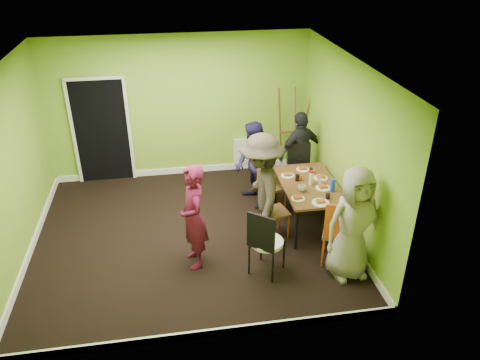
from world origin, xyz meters
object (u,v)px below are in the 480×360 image
Objects in this scene: blue_bottle at (333,185)px; person_standing at (193,217)px; chair_left_far at (268,181)px; easel at (293,130)px; chair_left_near at (271,208)px; orange_bottle at (301,178)px; person_front_end at (353,224)px; person_left_far at (254,165)px; thermos at (311,178)px; dining_table at (309,187)px; person_left_near at (261,191)px; chair_back_end at (299,159)px; chair_front_end at (339,230)px; chair_bentwood at (265,240)px; person_back_end at (300,152)px.

person_standing is (-2.24, -0.49, -0.05)m from blue_bottle.
chair_left_far is 1.69m from easel.
orange_bottle is at bearing 111.45° from chair_left_near.
blue_bottle reaches higher than chair_left_near.
person_front_end is at bearing -90.61° from easel.
person_front_end is at bearing 9.73° from person_left_far.
orange_bottle is (-0.38, 0.44, -0.07)m from blue_bottle.
thermos is 1.13m from person_left_far.
easel reaches higher than dining_table.
chair_left_near is 0.84m from thermos.
person_left_near reaches higher than thermos.
chair_back_end is at bearing 76.90° from orange_bottle.
easel reaches higher than thermos.
person_standing reaches higher than chair_left_far.
chair_back_end is at bearing 133.59° from chair_left_near.
chair_front_end is 1.10m from chair_bentwood.
blue_bottle is (0.19, 0.87, 0.25)m from chair_front_end.
thermos is at bearing 102.22° from person_standing.
person_left_near is at bearing 57.91° from chair_back_end.
person_back_end is at bearing 75.26° from orange_bottle.
chair_left_far is at bearing -119.39° from easel.
dining_table is 1.40× the size of chair_bentwood.
person_left_far is at bearing 17.29° from chair_back_end.
person_front_end reaches higher than person_back_end.
person_back_end reaches higher than chair_left_far.
thermos is (1.02, 1.19, 0.27)m from chair_bentwood.
person_back_end is (0.87, 1.43, 0.25)m from chair_left_near.
chair_left_far is 12.06× the size of orange_bottle.
chair_left_near is at bearing -144.47° from orange_bottle.
easel is 21.27× the size of orange_bottle.
chair_left_near is 0.61× the size of person_left_far.
person_left_near is at bearing 121.41° from chair_bentwood.
chair_front_end is at bearing -92.42° from easel.
chair_back_end is 0.98m from easel.
thermos is at bearing 30.76° from person_left_far.
chair_front_end reaches higher than chair_bentwood.
person_left_far is (-0.20, 0.28, 0.19)m from chair_left_far.
person_left_near is (-1.17, -0.09, 0.06)m from blue_bottle.
person_back_end is at bearing 123.20° from person_standing.
person_front_end reaches higher than chair_left_far.
chair_bentwood is 3.39m from easel.
person_standing reaches higher than blue_bottle.
person_standing is 1.04× the size of person_left_far.
person_standing is at bearing -158.86° from thermos.
chair_left_far is 4.73× the size of blue_bottle.
chair_left_near is 0.60× the size of person_back_end.
person_left_near reaches higher than blue_bottle.
chair_front_end is 0.59× the size of easel.
dining_table is at bearing 30.45° from person_left_far.
chair_left_near is 1.05m from blue_bottle.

